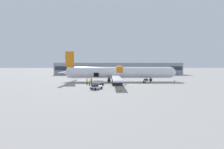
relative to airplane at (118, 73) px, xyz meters
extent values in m
plane|color=gray|center=(2.58, -6.42, -3.12)|extent=(500.00, 500.00, 0.00)
cube|color=yellow|center=(0.70, -8.96, -3.11)|extent=(23.79, 3.14, 0.01)
cube|color=gray|center=(2.58, 38.52, 0.46)|extent=(76.84, 11.57, 7.15)
cube|color=#232D3D|center=(2.58, 32.67, 0.81)|extent=(75.30, 0.16, 2.29)
cylinder|color=silver|center=(0.45, 0.00, 0.08)|extent=(36.14, 3.98, 3.98)
sphere|color=silver|center=(18.52, 0.00, 0.08)|extent=(3.78, 3.78, 3.78)
cone|color=silver|center=(-17.62, 0.00, 0.08)|extent=(4.58, 3.66, 3.66)
cylinder|color=orange|center=(0.45, -0.04, 0.44)|extent=(2.17, 3.99, 3.99)
cube|color=orange|center=(-16.88, 0.00, 4.74)|extent=(2.98, 0.28, 5.33)
cube|color=silver|center=(-17.01, -4.85, 0.48)|extent=(1.02, 9.71, 0.20)
cube|color=silver|center=(-17.01, 4.86, 0.48)|extent=(1.02, 9.71, 0.20)
cube|color=silver|center=(-1.00, -9.27, -1.01)|extent=(2.42, 17.35, 0.40)
cube|color=silver|center=(-1.00, 9.27, -1.01)|extent=(2.42, 17.35, 0.40)
cylinder|color=#333842|center=(-0.80, -9.27, -2.05)|extent=(3.00, 2.06, 2.06)
cylinder|color=#333842|center=(-0.80, 9.28, -2.05)|extent=(3.00, 2.06, 2.06)
cube|color=black|center=(-7.50, -1.97, -0.61)|extent=(1.70, 0.12, 1.40)
cylinder|color=#56565B|center=(11.65, 0.00, -1.74)|extent=(0.22, 0.22, 1.67)
sphere|color=black|center=(11.65, 0.00, -2.58)|extent=(1.08, 1.08, 1.08)
cylinder|color=#56565B|center=(-3.17, -2.69, -1.74)|extent=(0.22, 0.22, 1.67)
sphere|color=black|center=(-3.17, -2.69, -2.58)|extent=(1.08, 1.08, 1.08)
cylinder|color=#56565B|center=(-3.17, 2.69, -1.74)|extent=(0.22, 0.22, 1.67)
sphere|color=black|center=(-3.17, 2.69, -2.58)|extent=(1.08, 1.08, 1.08)
cube|color=silver|center=(-6.11, -15.78, -2.64)|extent=(3.01, 3.09, 0.48)
cube|color=#232833|center=(-6.46, -16.15, -2.10)|extent=(1.76, 1.77, 0.59)
cube|color=black|center=(-7.15, -16.89, -2.73)|extent=(0.99, 0.93, 0.24)
sphere|color=black|center=(-7.27, -16.06, -2.84)|extent=(0.56, 0.56, 0.56)
sphere|color=black|center=(-6.31, -16.96, -2.84)|extent=(0.56, 0.56, 0.56)
sphere|color=black|center=(-5.91, -14.60, -2.84)|extent=(0.56, 0.56, 0.56)
sphere|color=black|center=(-4.95, -15.49, -2.84)|extent=(0.56, 0.56, 0.56)
cube|color=white|center=(9.03, -4.05, -2.64)|extent=(1.59, 2.53, 0.48)
cube|color=#232833|center=(8.98, -3.63, -2.11)|extent=(1.22, 1.21, 0.59)
cube|color=black|center=(8.87, -2.82, -2.73)|extent=(1.16, 0.27, 0.24)
sphere|color=black|center=(9.53, -3.16, -2.84)|extent=(0.56, 0.56, 0.56)
sphere|color=black|center=(8.32, -3.33, -2.84)|extent=(0.56, 0.56, 0.56)
sphere|color=black|center=(9.74, -4.77, -2.84)|extent=(0.56, 0.56, 0.56)
sphere|color=black|center=(8.54, -4.93, -2.84)|extent=(0.56, 0.56, 0.56)
cube|color=#B7BABF|center=(-6.56, -7.47, -2.56)|extent=(3.43, 2.33, 0.05)
cube|color=#B7BABF|center=(-5.08, -7.87, -2.28)|extent=(0.47, 1.52, 0.50)
cube|color=#B7BABF|center=(-6.76, -8.19, -2.28)|extent=(2.97, 0.87, 0.50)
cube|color=#B7BABF|center=(-6.37, -6.75, -2.28)|extent=(2.97, 0.87, 0.50)
cube|color=#333338|center=(-4.62, -8.00, -2.79)|extent=(0.89, 0.31, 0.06)
sphere|color=black|center=(-5.71, -8.51, -2.92)|extent=(0.40, 0.40, 0.40)
sphere|color=black|center=(-5.30, -7.01, -2.92)|extent=(0.40, 0.40, 0.40)
sphere|color=black|center=(-7.83, -7.93, -2.92)|extent=(0.40, 0.40, 0.40)
sphere|color=black|center=(-7.42, -6.43, -2.92)|extent=(0.40, 0.40, 0.40)
cube|color=#2D2D33|center=(-5.69, -7.50, -2.26)|extent=(0.40, 0.23, 0.54)
cube|color=#1E2347|center=(-6.58, -7.17, -2.25)|extent=(0.51, 0.35, 0.56)
cube|color=#2D2D33|center=(-7.30, -7.23, -2.33)|extent=(0.56, 0.43, 0.41)
cylinder|color=#2D2D33|center=(-9.75, -7.42, -2.67)|extent=(0.33, 0.33, 0.88)
cylinder|color=#B7E019|center=(-9.75, -7.42, -1.88)|extent=(0.43, 0.43, 0.70)
sphere|color=beige|center=(-9.75, -7.42, -1.41)|extent=(0.24, 0.24, 0.24)
cylinder|color=#B7E019|center=(-9.75, -7.67, -1.96)|extent=(0.14, 0.14, 0.64)
cylinder|color=#B7E019|center=(-9.76, -7.18, -1.96)|extent=(0.14, 0.14, 0.64)
cylinder|color=black|center=(-8.76, -5.03, -2.69)|extent=(0.34, 0.34, 0.85)
cylinder|color=orange|center=(-8.76, -5.03, -1.93)|extent=(0.44, 0.44, 0.67)
sphere|color=#9E7556|center=(-8.76, -5.03, -1.48)|extent=(0.23, 0.23, 0.23)
cylinder|color=orange|center=(-8.99, -5.05, -2.01)|extent=(0.14, 0.14, 0.61)
cylinder|color=orange|center=(-8.52, -5.01, -2.01)|extent=(0.14, 0.14, 0.61)
cylinder|color=#1E2338|center=(-8.67, -9.61, -2.73)|extent=(0.29, 0.29, 0.76)
cylinder|color=orange|center=(-8.67, -9.61, -2.05)|extent=(0.37, 0.37, 0.60)
sphere|color=beige|center=(-8.67, -9.61, -1.64)|extent=(0.21, 0.21, 0.21)
cylinder|color=orange|center=(-8.68, -9.39, -2.12)|extent=(0.12, 0.12, 0.55)
cylinder|color=orange|center=(-8.66, -9.82, -2.12)|extent=(0.12, 0.12, 0.55)
cube|color=#4C1E1E|center=(-4.84, -9.95, -2.86)|extent=(0.45, 0.30, 0.51)
cube|color=black|center=(-4.84, -9.95, -2.55)|extent=(0.26, 0.09, 0.12)
cube|color=black|center=(20.13, -0.29, -3.10)|extent=(0.57, 0.57, 0.03)
cone|color=orange|center=(20.13, -0.29, -2.78)|extent=(0.43, 0.43, 0.67)
cylinder|color=white|center=(20.13, -0.29, -2.75)|extent=(0.25, 0.25, 0.08)
cube|color=black|center=(-0.55, -18.33, -3.10)|extent=(0.64, 0.64, 0.03)
cone|color=orange|center=(-0.55, -18.33, -2.75)|extent=(0.48, 0.48, 0.73)
cylinder|color=white|center=(-0.55, -18.33, -2.71)|extent=(0.28, 0.28, 0.09)
cube|color=black|center=(1.80, -8.24, -3.10)|extent=(0.62, 0.62, 0.03)
cone|color=orange|center=(1.80, -8.24, -2.78)|extent=(0.46, 0.46, 0.67)
cylinder|color=white|center=(1.80, -8.24, -2.75)|extent=(0.27, 0.27, 0.08)
camera|label=1|loc=(-2.98, -48.30, 2.62)|focal=22.00mm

